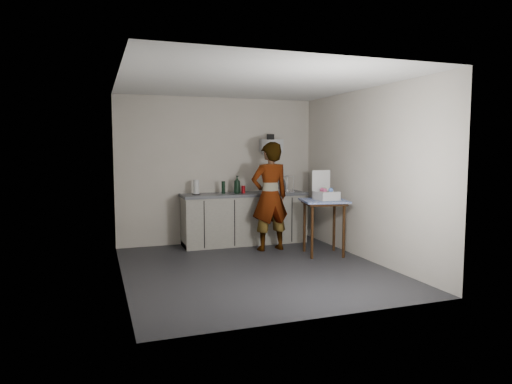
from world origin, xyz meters
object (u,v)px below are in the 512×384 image
object	(u,v)px
standing_man	(270,196)
dark_bottle	(223,187)
side_table	(324,207)
soda_can	(243,189)
soap_bottle	(237,185)
paper_towel	(196,188)
bakery_box	(326,193)
dish_rack	(280,188)
kitchen_counter	(244,220)

from	to	relation	value
standing_man	dark_bottle	bearing A→B (deg)	-51.29
side_table	dark_bottle	bearing A→B (deg)	148.11
side_table	soda_can	size ratio (longest dim) A/B	6.81
dark_bottle	soda_can	bearing A→B (deg)	-1.34
soap_bottle	soda_can	distance (m)	0.17
side_table	paper_towel	size ratio (longest dim) A/B	3.52
paper_towel	bakery_box	xyz separation A→B (m)	(1.82, -1.24, -0.04)
standing_man	soda_can	distance (m)	0.70
soap_bottle	bakery_box	distance (m)	1.63
bakery_box	standing_man	bearing A→B (deg)	137.83
side_table	bakery_box	world-z (taller)	bakery_box
dark_bottle	bakery_box	xyz separation A→B (m)	(1.34, -1.25, -0.03)
dark_bottle	paper_towel	xyz separation A→B (m)	(-0.48, -0.01, 0.01)
soda_can	dark_bottle	distance (m)	0.37
standing_man	soda_can	size ratio (longest dim) A/B	13.88
paper_towel	dish_rack	world-z (taller)	dish_rack
dark_bottle	paper_towel	bearing A→B (deg)	-178.71
standing_man	bakery_box	distance (m)	0.94
soap_bottle	dark_bottle	distance (m)	0.25
side_table	paper_towel	xyz separation A→B (m)	(-1.79, 1.25, 0.26)
kitchen_counter	soda_can	distance (m)	0.55
dish_rack	dark_bottle	bearing A→B (deg)	176.47
kitchen_counter	soap_bottle	xyz separation A→B (m)	(-0.15, -0.04, 0.64)
paper_towel	bakery_box	bearing A→B (deg)	-34.19
soap_bottle	dish_rack	xyz separation A→B (m)	(0.82, -0.01, -0.09)
soda_can	paper_towel	xyz separation A→B (m)	(-0.85, -0.00, 0.05)
kitchen_counter	soda_can	xyz separation A→B (m)	(-0.02, 0.01, 0.55)
side_table	soap_bottle	xyz separation A→B (m)	(-1.07, 1.21, 0.30)
soap_bottle	dish_rack	size ratio (longest dim) A/B	0.74
paper_towel	soda_can	bearing A→B (deg)	0.16
soap_bottle	kitchen_counter	bearing A→B (deg)	14.96
kitchen_counter	dark_bottle	distance (m)	0.70
paper_towel	kitchen_counter	bearing A→B (deg)	-0.24
standing_man	soap_bottle	bearing A→B (deg)	-62.10
standing_man	paper_towel	distance (m)	1.28
soap_bottle	dish_rack	distance (m)	0.82
bakery_box	dish_rack	bearing A→B (deg)	100.98
paper_towel	bakery_box	size ratio (longest dim) A/B	0.54
side_table	soda_can	distance (m)	1.58
bakery_box	dark_bottle	bearing A→B (deg)	134.28
side_table	dark_bottle	xyz separation A→B (m)	(-1.31, 1.26, 0.25)
kitchen_counter	soap_bottle	distance (m)	0.66
kitchen_counter	dark_bottle	world-z (taller)	dark_bottle
side_table	dark_bottle	size ratio (longest dim) A/B	4.02
dish_rack	bakery_box	world-z (taller)	bakery_box
kitchen_counter	dish_rack	size ratio (longest dim) A/B	5.25
standing_man	bakery_box	size ratio (longest dim) A/B	3.90
soap_bottle	dark_bottle	bearing A→B (deg)	167.18
dark_bottle	kitchen_counter	bearing A→B (deg)	-2.17
kitchen_counter	side_table	size ratio (longest dim) A/B	2.53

